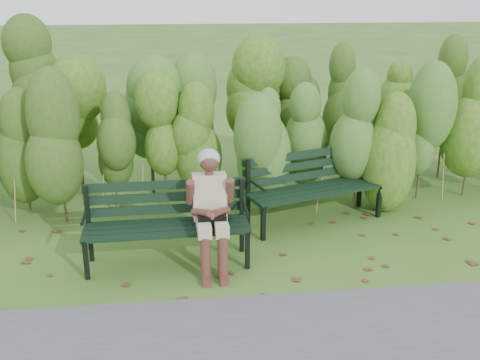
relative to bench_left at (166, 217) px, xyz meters
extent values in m
plane|color=#325C1B|center=(0.84, 0.09, -0.51)|extent=(80.00, 80.00, 0.00)
cylinder|color=#47381E|center=(-1.91, 1.39, -0.11)|extent=(0.03, 0.03, 0.80)
ellipsoid|color=#315614|center=(-1.91, 1.39, 0.53)|extent=(0.64, 0.64, 1.44)
cylinder|color=#47381E|center=(-1.30, 1.39, -0.11)|extent=(0.03, 0.03, 0.80)
ellipsoid|color=#315614|center=(-1.30, 1.39, 0.53)|extent=(0.64, 0.64, 1.44)
cylinder|color=#47381E|center=(-0.69, 1.39, -0.11)|extent=(0.03, 0.03, 0.80)
ellipsoid|color=#315614|center=(-0.69, 1.39, 0.53)|extent=(0.64, 0.64, 1.44)
cylinder|color=#47381E|center=(-0.07, 1.39, -0.11)|extent=(0.03, 0.03, 0.80)
ellipsoid|color=#315614|center=(-0.07, 1.39, 0.53)|extent=(0.64, 0.64, 1.44)
cylinder|color=#47381E|center=(0.54, 1.39, -0.11)|extent=(0.03, 0.03, 0.80)
ellipsoid|color=#315614|center=(0.54, 1.39, 0.53)|extent=(0.64, 0.64, 1.44)
cylinder|color=#47381E|center=(1.15, 1.39, -0.11)|extent=(0.03, 0.03, 0.80)
ellipsoid|color=#315614|center=(1.15, 1.39, 0.53)|extent=(0.64, 0.64, 1.44)
cylinder|color=#47381E|center=(1.76, 1.39, -0.11)|extent=(0.03, 0.03, 0.80)
ellipsoid|color=#315614|center=(1.76, 1.39, 0.53)|extent=(0.64, 0.64, 1.44)
cylinder|color=#47381E|center=(2.37, 1.39, -0.11)|extent=(0.03, 0.03, 0.80)
ellipsoid|color=#315614|center=(2.37, 1.39, 0.53)|extent=(0.64, 0.64, 1.44)
cylinder|color=#47381E|center=(2.98, 1.39, -0.11)|extent=(0.03, 0.03, 0.80)
ellipsoid|color=#315614|center=(2.98, 1.39, 0.53)|extent=(0.64, 0.64, 1.44)
cylinder|color=#47381E|center=(3.60, 1.39, -0.11)|extent=(0.03, 0.03, 0.80)
ellipsoid|color=#315614|center=(3.60, 1.39, 0.53)|extent=(0.64, 0.64, 1.44)
cylinder|color=#47381E|center=(4.21, 1.39, -0.11)|extent=(0.03, 0.03, 0.80)
ellipsoid|color=#315614|center=(4.21, 1.39, 0.53)|extent=(0.64, 0.64, 1.44)
cylinder|color=#47381E|center=(-1.84, 2.39, 0.04)|extent=(0.04, 0.04, 1.10)
ellipsoid|color=#30501A|center=(-1.84, 2.39, 0.92)|extent=(0.70, 0.70, 1.98)
cylinder|color=#47381E|center=(-1.08, 2.39, 0.04)|extent=(0.04, 0.04, 1.10)
ellipsoid|color=#30501A|center=(-1.08, 2.39, 0.92)|extent=(0.70, 0.70, 1.98)
cylinder|color=#47381E|center=(-0.31, 2.39, 0.04)|extent=(0.04, 0.04, 1.10)
ellipsoid|color=#30501A|center=(-0.31, 2.39, 0.92)|extent=(0.70, 0.70, 1.98)
cylinder|color=#47381E|center=(0.46, 2.39, 0.04)|extent=(0.04, 0.04, 1.10)
ellipsoid|color=#30501A|center=(0.46, 2.39, 0.92)|extent=(0.70, 0.70, 1.98)
cylinder|color=#47381E|center=(1.23, 2.39, 0.04)|extent=(0.04, 0.04, 1.10)
ellipsoid|color=#30501A|center=(1.23, 2.39, 0.92)|extent=(0.70, 0.70, 1.98)
cylinder|color=#47381E|center=(2.00, 2.39, 0.04)|extent=(0.04, 0.04, 1.10)
ellipsoid|color=#30501A|center=(2.00, 2.39, 0.92)|extent=(0.70, 0.70, 1.98)
cylinder|color=#47381E|center=(2.76, 2.39, 0.04)|extent=(0.04, 0.04, 1.10)
ellipsoid|color=#30501A|center=(2.76, 2.39, 0.92)|extent=(0.70, 0.70, 1.98)
cylinder|color=#47381E|center=(3.53, 2.39, 0.04)|extent=(0.04, 0.04, 1.10)
ellipsoid|color=#30501A|center=(3.53, 2.39, 0.92)|extent=(0.70, 0.70, 1.98)
cylinder|color=#47381E|center=(4.30, 2.39, 0.04)|extent=(0.04, 0.04, 1.10)
ellipsoid|color=#30501A|center=(4.30, 2.39, 0.92)|extent=(0.70, 0.70, 1.98)
cube|color=brown|center=(0.34, 0.66, -0.51)|extent=(0.10, 0.11, 0.01)
cube|color=brown|center=(2.20, 1.03, -0.51)|extent=(0.08, 0.10, 0.01)
cube|color=brown|center=(0.95, -0.58, -0.51)|extent=(0.07, 0.09, 0.01)
cube|color=brown|center=(2.69, 0.93, -0.51)|extent=(0.10, 0.08, 0.01)
cube|color=brown|center=(2.70, 0.17, -0.51)|extent=(0.10, 0.09, 0.01)
cube|color=brown|center=(2.95, 0.77, -0.51)|extent=(0.11, 0.10, 0.01)
cube|color=brown|center=(1.73, 0.25, -0.51)|extent=(0.10, 0.08, 0.01)
cube|color=brown|center=(3.15, -0.84, -0.51)|extent=(0.11, 0.11, 0.01)
cube|color=brown|center=(3.58, 0.92, -0.51)|extent=(0.11, 0.10, 0.01)
cube|color=brown|center=(-1.30, 0.08, -0.51)|extent=(0.09, 0.07, 0.01)
cube|color=brown|center=(-1.64, -0.22, -0.51)|extent=(0.10, 0.08, 0.01)
cube|color=brown|center=(-0.08, -0.24, -0.51)|extent=(0.08, 0.09, 0.01)
cube|color=brown|center=(2.47, -0.28, -0.51)|extent=(0.10, 0.11, 0.01)
cube|color=brown|center=(0.16, -0.37, -0.51)|extent=(0.10, 0.08, 0.01)
cube|color=brown|center=(-1.35, -0.55, -0.51)|extent=(0.10, 0.09, 0.01)
cube|color=brown|center=(1.88, 0.65, -0.51)|extent=(0.09, 0.07, 0.01)
cube|color=brown|center=(0.99, -0.27, -0.51)|extent=(0.09, 0.10, 0.01)
cube|color=brown|center=(3.73, 0.78, -0.51)|extent=(0.09, 0.10, 0.01)
cube|color=brown|center=(0.18, -1.06, -0.51)|extent=(0.09, 0.10, 0.01)
cube|color=brown|center=(3.19, 0.47, -0.51)|extent=(0.08, 0.10, 0.01)
cube|color=brown|center=(-1.51, 0.79, -0.51)|extent=(0.11, 0.11, 0.01)
cube|color=brown|center=(-0.77, 1.04, -0.51)|extent=(0.11, 0.11, 0.01)
cube|color=brown|center=(-0.31, -0.67, -0.51)|extent=(0.07, 0.09, 0.01)
cube|color=brown|center=(-1.48, -0.34, -0.51)|extent=(0.11, 0.11, 0.01)
cube|color=brown|center=(-1.38, -0.15, -0.51)|extent=(0.10, 0.11, 0.01)
cube|color=brown|center=(0.87, -0.56, -0.51)|extent=(0.11, 0.11, 0.01)
cube|color=brown|center=(2.07, 0.54, -0.51)|extent=(0.11, 0.11, 0.01)
cube|color=brown|center=(3.12, 0.22, -0.51)|extent=(0.11, 0.11, 0.01)
cube|color=brown|center=(-0.73, -1.04, -0.51)|extent=(0.11, 0.09, 0.01)
cube|color=black|center=(0.01, -0.29, -0.08)|extent=(1.74, 0.14, 0.04)
cube|color=black|center=(0.00, -0.17, -0.08)|extent=(1.74, 0.14, 0.04)
cube|color=black|center=(0.00, -0.05, -0.08)|extent=(1.74, 0.14, 0.04)
cube|color=black|center=(0.00, 0.08, -0.08)|extent=(1.74, 0.14, 0.04)
cube|color=black|center=(0.00, 0.16, 0.03)|extent=(1.74, 0.09, 0.10)
cube|color=black|center=(0.00, 0.18, 0.16)|extent=(1.74, 0.09, 0.10)
cube|color=black|center=(0.00, 0.19, 0.30)|extent=(1.74, 0.09, 0.10)
cube|color=black|center=(-0.82, -0.32, -0.29)|extent=(0.05, 0.05, 0.43)
cube|color=black|center=(-0.83, 0.10, -0.08)|extent=(0.05, 0.05, 0.87)
cube|color=black|center=(-0.83, -0.12, -0.10)|extent=(0.06, 0.48, 0.04)
cylinder|color=black|center=(-0.83, -0.17, 0.12)|extent=(0.04, 0.36, 0.03)
cube|color=black|center=(0.84, -0.28, -0.29)|extent=(0.05, 0.05, 0.43)
cube|color=black|center=(0.83, 0.13, -0.08)|extent=(0.05, 0.05, 0.87)
cube|color=black|center=(0.83, -0.09, -0.10)|extent=(0.06, 0.48, 0.04)
cylinder|color=black|center=(0.83, -0.14, 0.12)|extent=(0.04, 0.36, 0.03)
cube|color=black|center=(1.91, 0.66, -0.07)|extent=(1.70, 0.65, 0.04)
cube|color=black|center=(1.87, 0.78, -0.07)|extent=(1.70, 0.65, 0.04)
cube|color=black|center=(1.83, 0.89, -0.07)|extent=(1.70, 0.65, 0.04)
cube|color=black|center=(1.79, 1.01, -0.07)|extent=(1.70, 0.65, 0.04)
cube|color=black|center=(1.77, 1.10, 0.03)|extent=(1.69, 0.60, 0.10)
cube|color=black|center=(1.76, 1.11, 0.17)|extent=(1.69, 0.60, 0.10)
cube|color=black|center=(1.76, 1.12, 0.31)|extent=(1.69, 0.60, 0.10)
cube|color=black|center=(1.11, 0.39, -0.29)|extent=(0.06, 0.06, 0.44)
cube|color=black|center=(0.98, 0.79, -0.07)|extent=(0.06, 0.06, 0.88)
cube|color=black|center=(1.05, 0.58, -0.09)|extent=(0.20, 0.48, 0.04)
cylinder|color=black|center=(1.07, 0.53, 0.12)|extent=(0.15, 0.36, 0.04)
cube|color=black|center=(2.71, 0.91, -0.29)|extent=(0.06, 0.06, 0.44)
cube|color=black|center=(2.58, 1.31, -0.07)|extent=(0.06, 0.06, 0.88)
cube|color=black|center=(2.65, 1.10, -0.09)|extent=(0.20, 0.48, 0.04)
cylinder|color=black|center=(2.66, 1.05, 0.12)|extent=(0.15, 0.36, 0.04)
cube|color=#C2B998|center=(0.38, -0.30, 0.01)|extent=(0.15, 0.41, 0.13)
cube|color=#C2B998|center=(0.56, -0.30, 0.01)|extent=(0.15, 0.41, 0.13)
cylinder|color=#562E26|center=(0.38, -0.47, -0.28)|extent=(0.11, 0.11, 0.47)
cylinder|color=#562E26|center=(0.56, -0.47, -0.28)|extent=(0.11, 0.11, 0.47)
cube|color=#562E26|center=(0.39, -0.55, -0.48)|extent=(0.09, 0.20, 0.06)
cube|color=#562E26|center=(0.56, -0.54, -0.48)|extent=(0.09, 0.20, 0.06)
cube|color=#C2B998|center=(0.46, -0.04, 0.24)|extent=(0.36, 0.25, 0.51)
cylinder|color=#562E26|center=(0.46, -0.06, 0.50)|extent=(0.09, 0.09, 0.10)
sphere|color=#562E26|center=(0.46, -0.07, 0.63)|extent=(0.21, 0.21, 0.21)
ellipsoid|color=gray|center=(0.46, -0.04, 0.65)|extent=(0.24, 0.22, 0.21)
cylinder|color=#562E26|center=(0.26, -0.12, 0.32)|extent=(0.09, 0.21, 0.30)
cylinder|color=#562E26|center=(0.67, -0.11, 0.32)|extent=(0.09, 0.21, 0.30)
cylinder|color=#562E26|center=(0.36, -0.25, 0.14)|extent=(0.23, 0.25, 0.13)
cylinder|color=#562E26|center=(0.57, -0.24, 0.14)|extent=(0.22, 0.26, 0.13)
sphere|color=#562E26|center=(0.47, -0.30, 0.12)|extent=(0.11, 0.11, 0.11)
cube|color=black|center=(0.47, -0.29, 0.05)|extent=(0.30, 0.12, 0.16)
camera|label=1|loc=(0.13, -5.58, 2.34)|focal=42.00mm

